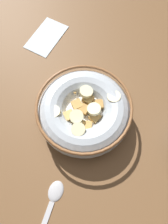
{
  "coord_description": "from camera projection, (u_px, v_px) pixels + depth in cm",
  "views": [
    {
      "loc": [
        13.86,
        10.22,
        45.17
      ],
      "look_at": [
        0.0,
        0.0,
        3.0
      ],
      "focal_mm": 34.95,
      "sensor_mm": 36.0,
      "label": 1
    }
  ],
  "objects": [
    {
      "name": "folded_napkin",
      "position": [
        46.0,
        37.0,
        0.57
      ],
      "size": [
        12.26,
        8.33,
        0.3
      ],
      "primitive_type": "cube",
      "rotation": [
        0.0,
        0.0,
        0.13
      ],
      "color": "silver",
      "rests_on": "ground_plane"
    },
    {
      "name": "ground_plane",
      "position": [
        84.0,
        119.0,
        0.49
      ],
      "size": [
        134.35,
        134.35,
        2.0
      ],
      "primitive_type": "cube",
      "color": "brown"
    },
    {
      "name": "spoon",
      "position": [
        52.0,
        201.0,
        0.42
      ],
      "size": [
        13.51,
        6.07,
        0.8
      ],
      "color": "#B7B7BC",
      "rests_on": "ground_plane"
    },
    {
      "name": "cereal_bowl",
      "position": [
        84.0,
        112.0,
        0.45
      ],
      "size": [
        19.44,
        19.44,
        6.4
      ],
      "color": "#B2BCC6",
      "rests_on": "ground_plane"
    }
  ]
}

